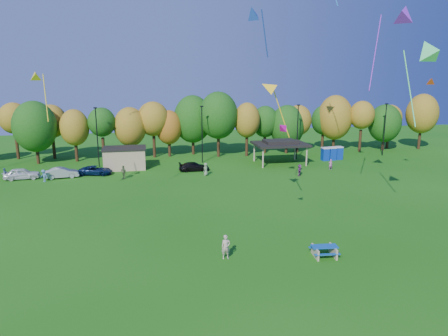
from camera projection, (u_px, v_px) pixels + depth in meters
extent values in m
plane|color=#19600F|center=(259.00, 290.00, 25.65)|extent=(160.00, 160.00, 0.00)
cylinder|color=black|center=(17.00, 147.00, 66.78)|extent=(0.50, 0.50, 4.12)
ellipsoid|color=olive|center=(14.00, 118.00, 65.73)|extent=(4.78, 4.78, 5.18)
cylinder|color=black|center=(37.00, 153.00, 63.12)|extent=(0.50, 0.50, 3.56)
ellipsoid|color=#144C0F|center=(35.00, 127.00, 62.20)|extent=(6.62, 6.62, 8.00)
cylinder|color=black|center=(54.00, 147.00, 67.28)|extent=(0.50, 0.50, 3.79)
ellipsoid|color=olive|center=(51.00, 121.00, 66.30)|extent=(4.94, 4.94, 5.58)
cylinder|color=black|center=(76.00, 151.00, 65.00)|extent=(0.50, 0.50, 3.34)
ellipsoid|color=olive|center=(74.00, 127.00, 64.14)|extent=(4.61, 4.61, 5.88)
cylinder|color=black|center=(104.00, 149.00, 65.59)|extent=(0.50, 0.50, 3.82)
ellipsoid|color=#144C0F|center=(102.00, 122.00, 64.61)|extent=(4.43, 4.43, 4.73)
cylinder|color=black|center=(131.00, 149.00, 67.10)|extent=(0.50, 0.50, 3.25)
ellipsoid|color=olive|center=(130.00, 127.00, 66.27)|extent=(5.33, 5.33, 6.53)
cylinder|color=black|center=(154.00, 146.00, 68.29)|extent=(0.50, 0.50, 3.96)
ellipsoid|color=olive|center=(153.00, 119.00, 67.27)|extent=(5.31, 5.31, 5.82)
cylinder|color=black|center=(170.00, 148.00, 69.14)|extent=(0.50, 0.50, 3.05)
ellipsoid|color=#995914|center=(169.00, 127.00, 68.36)|extent=(4.54, 4.54, 5.87)
cylinder|color=black|center=(193.00, 144.00, 71.00)|extent=(0.50, 0.50, 3.77)
ellipsoid|color=#144C0F|center=(193.00, 119.00, 70.03)|extent=(6.69, 6.69, 8.35)
cylinder|color=black|center=(218.00, 144.00, 68.83)|extent=(0.50, 0.50, 4.28)
ellipsoid|color=#144C0F|center=(218.00, 115.00, 67.73)|extent=(6.64, 6.64, 8.01)
cylinder|color=black|center=(247.00, 145.00, 69.50)|extent=(0.50, 0.50, 3.76)
ellipsoid|color=olive|center=(247.00, 120.00, 68.54)|extent=(4.49, 4.49, 6.02)
cylinder|color=black|center=(265.00, 144.00, 72.22)|extent=(0.50, 0.50, 3.43)
ellipsoid|color=#144C0F|center=(265.00, 122.00, 71.34)|extent=(4.77, 4.77, 5.63)
cylinder|color=black|center=(286.00, 145.00, 72.17)|extent=(0.50, 0.50, 2.95)
ellipsoid|color=#144C0F|center=(287.00, 126.00, 71.41)|extent=(6.14, 6.14, 7.54)
cylinder|color=black|center=(297.00, 143.00, 72.98)|extent=(0.50, 0.50, 3.52)
ellipsoid|color=olive|center=(298.00, 120.00, 72.07)|extent=(4.78, 4.78, 5.53)
cylinder|color=black|center=(322.00, 141.00, 75.64)|extent=(0.50, 0.50, 3.39)
ellipsoid|color=#144C0F|center=(324.00, 120.00, 74.77)|extent=(4.54, 4.54, 5.46)
cylinder|color=black|center=(334.00, 141.00, 74.68)|extent=(0.50, 0.50, 3.72)
ellipsoid|color=olive|center=(335.00, 118.00, 73.73)|extent=(6.32, 6.32, 8.24)
cylinder|color=black|center=(360.00, 141.00, 73.57)|extent=(0.50, 0.50, 4.06)
ellipsoid|color=olive|center=(362.00, 115.00, 72.52)|extent=(4.50, 4.50, 5.13)
cylinder|color=black|center=(383.00, 142.00, 75.14)|extent=(0.50, 0.50, 3.05)
ellipsoid|color=#144C0F|center=(385.00, 123.00, 74.36)|extent=(5.97, 5.97, 7.05)
cylinder|color=black|center=(388.00, 139.00, 76.93)|extent=(0.50, 0.50, 3.55)
ellipsoid|color=olive|center=(390.00, 118.00, 76.01)|extent=(4.60, 4.60, 4.99)
cylinder|color=black|center=(419.00, 139.00, 76.14)|extent=(0.50, 0.50, 4.07)
ellipsoid|color=olive|center=(422.00, 114.00, 75.09)|extent=(5.83, 5.83, 7.42)
cylinder|color=black|center=(97.00, 138.00, 60.33)|extent=(0.16, 0.16, 9.00)
cube|color=black|center=(95.00, 108.00, 59.34)|extent=(0.50, 0.25, 0.18)
cylinder|color=black|center=(202.00, 135.00, 63.32)|extent=(0.16, 0.16, 9.00)
cube|color=black|center=(202.00, 106.00, 62.33)|extent=(0.50, 0.25, 0.18)
cylinder|color=black|center=(297.00, 132.00, 66.32)|extent=(0.16, 0.16, 9.00)
cube|color=black|center=(298.00, 105.00, 65.32)|extent=(0.50, 0.25, 0.18)
cylinder|color=black|center=(384.00, 130.00, 69.31)|extent=(0.16, 0.16, 9.00)
cube|color=black|center=(387.00, 104.00, 68.32)|extent=(0.50, 0.25, 0.18)
cube|color=tan|center=(125.00, 159.00, 59.82)|extent=(6.00, 4.00, 3.00)
cube|color=black|center=(124.00, 148.00, 59.46)|extent=(6.30, 4.30, 0.25)
cylinder|color=tan|center=(263.00, 158.00, 60.31)|extent=(0.24, 0.24, 3.00)
cylinder|color=tan|center=(307.00, 156.00, 61.62)|extent=(0.24, 0.24, 3.00)
cylinder|color=tan|center=(254.00, 152.00, 65.10)|extent=(0.24, 0.24, 3.00)
cylinder|color=tan|center=(295.00, 151.00, 66.41)|extent=(0.24, 0.24, 3.00)
cube|color=black|center=(280.00, 144.00, 62.99)|extent=(8.20, 6.20, 0.35)
cube|color=black|center=(280.00, 141.00, 62.91)|extent=(5.00, 3.50, 0.45)
cube|color=#0C32A3|center=(325.00, 154.00, 65.83)|extent=(1.10, 1.10, 2.00)
cube|color=silver|center=(326.00, 148.00, 65.59)|extent=(1.15, 1.15, 0.18)
cube|color=#0C32A3|center=(332.00, 154.00, 66.23)|extent=(1.10, 1.10, 2.00)
cube|color=silver|center=(332.00, 148.00, 65.99)|extent=(1.15, 1.15, 0.18)
cube|color=#0C32A3|center=(339.00, 153.00, 66.73)|extent=(1.10, 1.10, 2.00)
cube|color=silver|center=(339.00, 147.00, 66.49)|extent=(1.15, 1.15, 0.18)
cube|color=tan|center=(315.00, 252.00, 30.34)|extent=(0.27, 1.60, 0.79)
cube|color=tan|center=(333.00, 251.00, 30.49)|extent=(0.27, 1.60, 0.79)
cube|color=#124FA1|center=(324.00, 246.00, 30.32)|extent=(2.04, 1.00, 0.07)
cube|color=#124FA1|center=(327.00, 254.00, 29.74)|extent=(1.99, 0.45, 0.05)
cube|color=#124FA1|center=(321.00, 247.00, 31.06)|extent=(1.99, 0.45, 0.05)
imported|color=#C1A791|center=(226.00, 247.00, 29.94)|extent=(0.70, 0.47, 1.87)
imported|color=white|center=(22.00, 174.00, 53.59)|extent=(4.69, 2.34, 1.54)
imported|color=#A9AAAF|center=(62.00, 173.00, 54.32)|extent=(4.57, 2.23, 1.44)
imported|color=#0B1D44|center=(96.00, 170.00, 56.14)|extent=(4.87, 3.05, 1.25)
imported|color=black|center=(194.00, 167.00, 58.48)|extent=(4.44, 1.83, 1.29)
imported|color=gray|center=(206.00, 169.00, 55.61)|extent=(1.01, 1.05, 1.81)
imported|color=teal|center=(44.00, 176.00, 52.23)|extent=(1.21, 1.07, 1.63)
imported|color=#843778|center=(300.00, 170.00, 55.49)|extent=(1.23, 1.54, 1.64)
imported|color=#C55CA7|center=(331.00, 165.00, 59.20)|extent=(0.61, 0.44, 1.57)
imported|color=teal|center=(4.00, 174.00, 53.40)|extent=(0.98, 0.96, 1.59)
imported|color=#5C6F44|center=(123.00, 172.00, 53.78)|extent=(1.05, 1.11, 1.84)
cone|color=#56F57F|center=(428.00, 49.00, 32.32)|extent=(2.10, 2.68, 2.49)
cylinder|color=#56F57F|center=(409.00, 88.00, 35.05)|extent=(0.31, 2.49, 6.61)
cone|color=#9F2BEA|center=(404.00, 12.00, 37.99)|extent=(3.33, 3.35, 2.69)
cylinder|color=#9F2BEA|center=(375.00, 53.00, 40.15)|extent=(2.01, 2.13, 7.55)
cone|color=yellow|center=(267.00, 88.00, 35.74)|extent=(2.03, 1.73, 1.79)
cylinder|color=yellow|center=(281.00, 112.00, 36.85)|extent=(1.78, 0.53, 4.73)
cone|color=#C53F17|center=(431.00, 80.00, 47.89)|extent=(1.64, 1.78, 1.46)
cone|color=#1B3C99|center=(253.00, 13.00, 34.26)|extent=(2.04, 2.07, 1.64)
cylinder|color=#1B3C99|center=(265.00, 34.00, 33.97)|extent=(1.06, 1.14, 3.79)
cone|color=#CB0B83|center=(282.00, 127.00, 31.62)|extent=(1.32, 1.23, 1.08)
cone|color=yellow|center=(35.00, 75.00, 38.25)|extent=(1.48, 1.74, 1.52)
cylinder|color=yellow|center=(46.00, 98.00, 40.20)|extent=(0.57, 1.77, 4.73)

